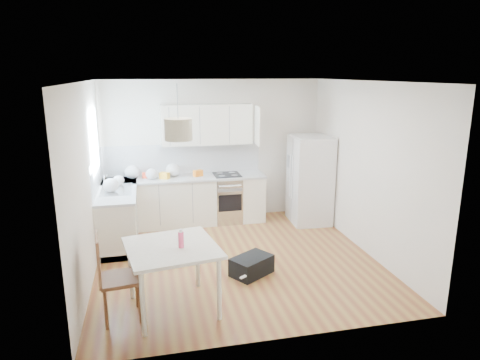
{
  "coord_description": "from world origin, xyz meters",
  "views": [
    {
      "loc": [
        -1.28,
        -6.0,
        2.82
      ],
      "look_at": [
        0.14,
        0.4,
        1.17
      ],
      "focal_mm": 32.0,
      "sensor_mm": 36.0,
      "label": 1
    }
  ],
  "objects_px": {
    "dining_table": "(172,253)",
    "gym_bag": "(252,266)",
    "refrigerator": "(310,179)",
    "dining_chair": "(120,277)"
  },
  "relations": [
    {
      "from": "dining_table",
      "to": "gym_bag",
      "type": "height_order",
      "value": "dining_table"
    },
    {
      "from": "dining_table",
      "to": "refrigerator",
      "type": "bearing_deg",
      "value": 33.8
    },
    {
      "from": "dining_chair",
      "to": "refrigerator",
      "type": "bearing_deg",
      "value": 31.98
    },
    {
      "from": "refrigerator",
      "to": "dining_table",
      "type": "distance_m",
      "value": 3.86
    },
    {
      "from": "refrigerator",
      "to": "gym_bag",
      "type": "distance_m",
      "value": 2.66
    },
    {
      "from": "gym_bag",
      "to": "dining_table",
      "type": "bearing_deg",
      "value": 177.47
    },
    {
      "from": "refrigerator",
      "to": "dining_table",
      "type": "bearing_deg",
      "value": -133.86
    },
    {
      "from": "dining_table",
      "to": "gym_bag",
      "type": "bearing_deg",
      "value": 21.08
    },
    {
      "from": "dining_table",
      "to": "gym_bag",
      "type": "relative_size",
      "value": 2.08
    },
    {
      "from": "refrigerator",
      "to": "dining_table",
      "type": "height_order",
      "value": "refrigerator"
    }
  ]
}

